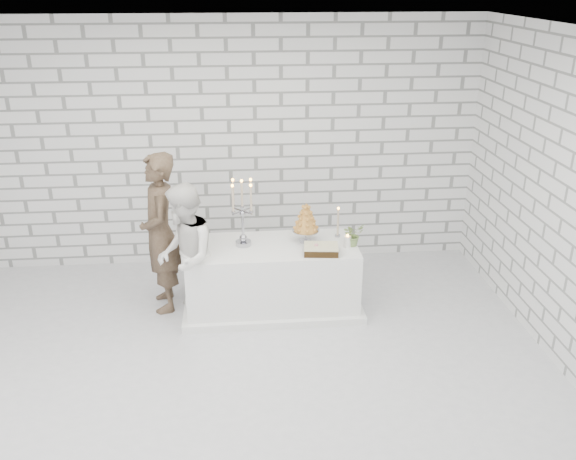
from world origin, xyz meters
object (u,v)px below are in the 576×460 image
object	(u,v)px
groom	(160,233)
croquembouche	(306,223)
candelabra	(243,213)
bride	(185,257)
cake_table	(272,277)

from	to	relation	value
groom	croquembouche	xyz separation A→B (m)	(1.54, -0.09, 0.10)
candelabra	groom	bearing A→B (deg)	172.43
bride	groom	bearing A→B (deg)	-145.92
bride	candelabra	distance (m)	0.74
groom	croquembouche	world-z (taller)	groom
cake_table	groom	xyz separation A→B (m)	(-1.17, 0.15, 0.50)
cake_table	candelabra	size ratio (longest dim) A/B	2.46
bride	croquembouche	distance (m)	1.31
groom	bride	xyz separation A→B (m)	(0.28, -0.38, -0.11)
cake_table	croquembouche	world-z (taller)	croquembouche
candelabra	cake_table	bearing A→B (deg)	-7.25
groom	bride	world-z (taller)	groom
groom	bride	size ratio (longest dim) A/B	1.14
cake_table	groom	bearing A→B (deg)	172.51
croquembouche	cake_table	bearing A→B (deg)	-170.44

